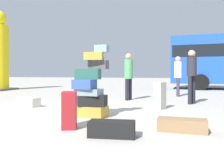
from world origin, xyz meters
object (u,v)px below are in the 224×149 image
object	(u,v)px
suitcase_cream_foreground_far	(160,96)
person_tourist_with_camera	(192,72)
suitcase_maroon_right_side	(69,110)
person_passerby_in_red	(129,72)
person_bearded_onlooker	(178,73)
suitcase_brown_upright_blue	(182,125)
suitcase_cream_foreground_near	(28,102)
suitcase_navy_behind_tower	(84,100)
suitcase_tower	(91,89)
suitcase_black_white_trunk	(112,129)

from	to	relation	value
suitcase_cream_foreground_far	person_tourist_with_camera	distance (m)	1.74
suitcase_maroon_right_side	person_passerby_in_red	xyz separation A→B (m)	(0.16, 4.48, 0.67)
person_bearded_onlooker	person_tourist_with_camera	size ratio (longest dim) A/B	0.98
suitcase_brown_upright_blue	person_tourist_with_camera	size ratio (longest dim) A/B	0.47
suitcase_cream_foreground_near	person_bearded_onlooker	size ratio (longest dim) A/B	0.45
suitcase_cream_foreground_near	person_tourist_with_camera	distance (m)	5.03
suitcase_navy_behind_tower	person_tourist_with_camera	size ratio (longest dim) A/B	0.46
suitcase_maroon_right_side	person_tourist_with_camera	size ratio (longest dim) A/B	0.38
suitcase_cream_foreground_near	person_passerby_in_red	distance (m)	3.53
suitcase_brown_upright_blue	person_passerby_in_red	size ratio (longest dim) A/B	0.47
person_bearded_onlooker	suitcase_maroon_right_side	bearing A→B (deg)	-19.33
suitcase_tower	person_tourist_with_camera	size ratio (longest dim) A/B	0.94
person_bearded_onlooker	person_passerby_in_red	world-z (taller)	person_passerby_in_red
person_tourist_with_camera	person_passerby_in_red	bearing A→B (deg)	-70.64
suitcase_brown_upright_blue	person_tourist_with_camera	xyz separation A→B (m)	(0.37, 3.69, 0.91)
suitcase_navy_behind_tower	person_passerby_in_red	size ratio (longest dim) A/B	0.46
suitcase_black_white_trunk	suitcase_navy_behind_tower	world-z (taller)	suitcase_navy_behind_tower
suitcase_tower	suitcase_cream_foreground_near	distance (m)	2.54
person_bearded_onlooker	person_passerby_in_red	xyz separation A→B (m)	(-1.72, -1.85, 0.01)
suitcase_black_white_trunk	person_bearded_onlooker	world-z (taller)	person_bearded_onlooker
suitcase_brown_upright_blue	person_passerby_in_red	bearing A→B (deg)	114.89
suitcase_cream_foreground_near	suitcase_maroon_right_side	bearing A→B (deg)	-22.86
suitcase_brown_upright_blue	person_tourist_with_camera	bearing A→B (deg)	86.47
suitcase_brown_upright_blue	person_bearded_onlooker	xyz separation A→B (m)	(-0.03, 6.03, 0.88)
suitcase_navy_behind_tower	person_passerby_in_red	bearing A→B (deg)	40.72
suitcase_tower	person_bearded_onlooker	distance (m)	5.54
suitcase_navy_behind_tower	person_bearded_onlooker	bearing A→B (deg)	36.25
suitcase_cream_foreground_far	person_tourist_with_camera	world-z (taller)	person_tourist_with_camera
suitcase_cream_foreground_near	person_bearded_onlooker	distance (m)	6.01
suitcase_tower	suitcase_navy_behind_tower	size ratio (longest dim) A/B	2.06
suitcase_cream_foreground_near	suitcase_navy_behind_tower	bearing A→B (deg)	50.75
suitcase_navy_behind_tower	suitcase_tower	bearing A→B (deg)	-77.12
suitcase_maroon_right_side	suitcase_brown_upright_blue	size ratio (longest dim) A/B	0.82
suitcase_cream_foreground_far	suitcase_brown_upright_blue	distance (m)	2.40
suitcase_black_white_trunk	person_tourist_with_camera	bearing A→B (deg)	64.83
suitcase_cream_foreground_near	person_tourist_with_camera	size ratio (longest dim) A/B	0.45
person_passerby_in_red	suitcase_black_white_trunk	bearing A→B (deg)	30.85
suitcase_tower	suitcase_brown_upright_blue	xyz separation A→B (m)	(1.91, -0.83, -0.52)
suitcase_cream_foreground_far	suitcase_cream_foreground_near	distance (m)	3.74
suitcase_navy_behind_tower	person_passerby_in_red	distance (m)	2.07
suitcase_cream_foreground_far	person_passerby_in_red	size ratio (longest dim) A/B	0.43
suitcase_navy_behind_tower	suitcase_brown_upright_blue	bearing A→B (deg)	-57.14
suitcase_maroon_right_side	suitcase_navy_behind_tower	world-z (taller)	suitcase_maroon_right_side
suitcase_black_white_trunk	suitcase_cream_foreground_near	distance (m)	3.97
suitcase_maroon_right_side	suitcase_cream_foreground_near	bearing A→B (deg)	117.23
suitcase_maroon_right_side	person_tourist_with_camera	xyz separation A→B (m)	(2.28, 3.98, 0.69)
person_tourist_with_camera	suitcase_maroon_right_side	bearing A→B (deg)	2.78
suitcase_navy_behind_tower	person_tourist_with_camera	xyz separation A→B (m)	(3.21, 1.05, 0.87)
suitcase_navy_behind_tower	person_passerby_in_red	world-z (taller)	person_passerby_in_red
suitcase_brown_upright_blue	person_passerby_in_red	xyz separation A→B (m)	(-1.75, 4.18, 0.88)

